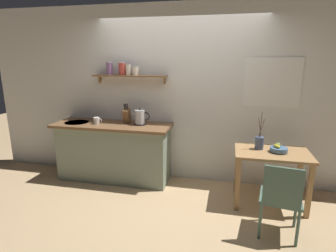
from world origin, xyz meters
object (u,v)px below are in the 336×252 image
at_px(dining_table, 272,162).
at_px(electric_kettle, 140,117).
at_px(coffee_mug_by_sink, 97,121).
at_px(knife_block, 127,115).
at_px(twig_vase, 259,143).
at_px(dining_chair_near, 281,197).
at_px(fruit_bowl, 278,149).

bearing_deg(dining_table, electric_kettle, 170.95).
bearing_deg(coffee_mug_by_sink, knife_block, 17.65).
xyz_separation_m(dining_table, electric_kettle, (-1.89, 0.30, 0.44)).
height_order(dining_table, twig_vase, twig_vase).
height_order(dining_chair_near, fruit_bowl, dining_chair_near).
distance_m(twig_vase, knife_block, 1.99).
xyz_separation_m(dining_table, coffee_mug_by_sink, (-2.56, 0.20, 0.37)).
bearing_deg(fruit_bowl, knife_block, 171.11).
distance_m(dining_table, knife_block, 2.19).
bearing_deg(fruit_bowl, coffee_mug_by_sink, 175.61).
bearing_deg(fruit_bowl, dining_chair_near, -94.78).
relative_size(dining_table, dining_chair_near, 1.09).
xyz_separation_m(fruit_bowl, coffee_mug_by_sink, (-2.63, 0.20, 0.19)).
height_order(dining_table, dining_chair_near, dining_chair_near).
distance_m(twig_vase, coffee_mug_by_sink, 2.41).
bearing_deg(twig_vase, dining_chair_near, -78.03).
xyz_separation_m(twig_vase, electric_kettle, (-1.73, 0.22, 0.21)).
xyz_separation_m(dining_table, dining_chair_near, (0.01, -0.73, -0.12)).
relative_size(electric_kettle, coffee_mug_by_sink, 1.97).
distance_m(dining_table, twig_vase, 0.29).
distance_m(dining_chair_near, fruit_bowl, 0.79).
bearing_deg(twig_vase, fruit_bowl, -17.75).
height_order(twig_vase, coffee_mug_by_sink, twig_vase).
distance_m(electric_kettle, coffee_mug_by_sink, 0.68).
xyz_separation_m(electric_kettle, knife_block, (-0.23, 0.04, 0.01)).
xyz_separation_m(dining_table, fruit_bowl, (0.07, 0.00, 0.18)).
xyz_separation_m(dining_chair_near, fruit_bowl, (0.06, 0.73, 0.30)).
bearing_deg(dining_table, twig_vase, 154.86).
relative_size(electric_kettle, knife_block, 0.87).
bearing_deg(dining_chair_near, twig_vase, 101.97).
relative_size(dining_table, twig_vase, 1.86).
xyz_separation_m(dining_chair_near, twig_vase, (-0.17, 0.80, 0.34)).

